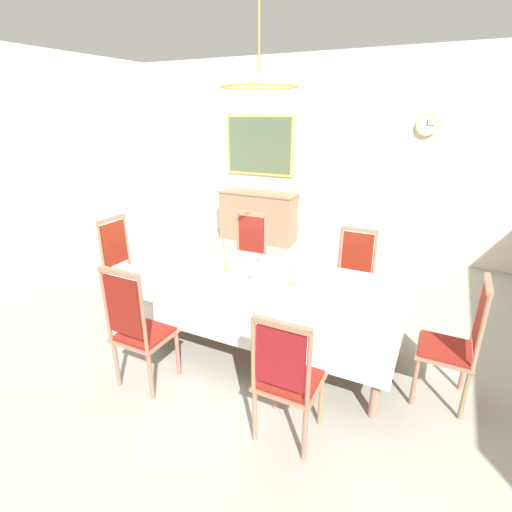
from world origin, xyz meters
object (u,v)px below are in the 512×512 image
Objects in this scene: chair_north_b at (353,275)px; candlestick_east at (294,271)px; spoon_primary at (205,285)px; sideboard at (258,217)px; candlestick_west at (226,259)px; bowl_near_right at (295,264)px; chandelier at (259,85)px; chair_head_east at (456,342)px; mounted_clock at (427,125)px; chair_head_west at (125,266)px; dining_table at (259,285)px; spoon_secondary at (306,266)px; bowl_near_left at (214,287)px; chair_south_b at (287,377)px; chair_north_a at (247,256)px; soup_tureen at (259,269)px; chair_south_a at (138,328)px; framed_painting at (259,145)px.

candlestick_east is at bearing 70.70° from chair_north_b.
sideboard is (-1.18, 3.49, -0.32)m from spoon_primary.
bowl_near_right is at bearing 38.17° from candlestick_west.
chandelier is at bearing 116.33° from sideboard.
chair_head_east is 3.74m from mounted_clock.
candlestick_west is (1.39, -0.00, 0.33)m from chair_head_west.
dining_table is at bearing 90.00° from chair_head_west.
bowl_near_right is 0.95× the size of spoon_secondary.
bowl_near_left is at bearing -145.98° from candlestick_east.
chair_south_b is 0.94× the size of chair_head_east.
chair_north_a is 1.03m from bowl_near_right.
chair_head_west is at bearing 180.00° from candlestick_west.
chair_head_west is 4.65m from mounted_clock.
chair_north_a is at bearing 123.39° from chandelier.
chair_head_west is 6.45× the size of spoon_secondary.
spoon_secondary is (-0.38, 1.44, 0.23)m from chair_south_b.
bowl_near_right is (0.21, 0.44, -0.08)m from soup_tureen.
bowl_near_left is (0.39, 0.57, 0.21)m from chair_south_a.
sideboard reaches higher than bowl_near_right.
framed_painting is at bearing 110.87° from candlestick_west.
soup_tureen is 0.37× the size of chandelier.
sideboard is at bearing -68.68° from framed_painting.
chair_north_a is 1.44m from candlestick_east.
sideboard is at bearing 110.11° from bowl_near_left.
candlestick_west is 3.84m from mounted_clock.
sideboard is (-3.29, 3.11, -0.11)m from chair_head_east.
chair_head_east is 6.25× the size of spoon_secondary.
bowl_near_right is at bearing 64.94° from chandelier.
soup_tureen is 3.73m from mounted_clock.
candlestick_west reaches higher than chair_north_a.
candlestick_east is 2.03× the size of bowl_near_right.
spoon_primary is (-2.11, -0.38, 0.21)m from chair_head_east.
bowl_near_right is (0.46, 0.85, -0.00)m from bowl_near_left.
bowl_near_right is (-0.49, -0.53, 0.24)m from chair_north_b.
bowl_near_left is 1.75m from chandelier.
candlestick_west is (-2.10, -0.00, 0.34)m from chair_head_east.
chair_head_west reaches higher than chair_south_a.
chair_south_a is at bearing 112.29° from chair_head_east.
chair_north_a is 1.11m from spoon_secondary.
candlestick_east reaches higher than candlestick_west.
chair_head_east is (1.05, 0.97, 0.02)m from chair_south_b.
candlestick_east is at bearing 34.02° from bowl_near_left.
chandelier reaches higher than chair_head_west.
sideboard is at bearing -43.65° from chair_north_b.
candlestick_west is at bearing -180.00° from candlestick_east.
bowl_near_right is 1.00m from spoon_primary.
mounted_clock is (0.73, 3.35, 1.18)m from candlestick_east.
bowl_near_left is at bearing -75.57° from candlestick_west.
chair_south_b is 1.95m from chair_north_b.
soup_tureen is 0.17× the size of sideboard.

